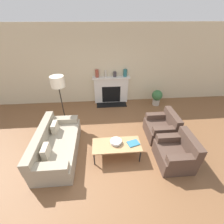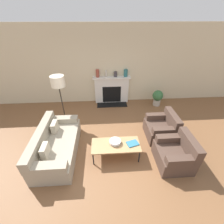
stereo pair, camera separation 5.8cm
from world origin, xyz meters
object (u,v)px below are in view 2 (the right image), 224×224
coffee_table (116,145)px  mantel_vase_right (126,73)px  armchair_near (176,154)px  mantel_vase_left (98,73)px  potted_plant (158,97)px  armchair_far (162,128)px  bowl (115,142)px  couch (56,145)px  mantel_vase_center_right (115,74)px  floor_lamp (58,84)px  mantel_vase_center_left (106,74)px  fireplace (112,90)px

coffee_table → mantel_vase_right: (0.63, 2.90, 0.85)m
armchair_near → mantel_vase_left: 3.82m
mantel_vase_right → potted_plant: bearing=-17.6°
armchair_far → potted_plant: size_ratio=1.36×
armchair_near → bowl: 1.48m
coffee_table → mantel_vase_right: mantel_vase_right is taller
mantel_vase_left → potted_plant: size_ratio=0.46×
bowl → potted_plant: size_ratio=0.46×
bowl → couch: bearing=174.1°
couch → bowl: size_ratio=6.57×
armchair_far → coffee_table: armchair_far is taller
mantel_vase_center_right → mantel_vase_right: (0.39, 0.00, 0.04)m
couch → armchair_near: armchair_near is taller
coffee_table → mantel_vase_left: bearing=98.7°
couch → mantel_vase_right: (2.15, 2.69, 0.94)m
coffee_table → bowl: bowl is taller
armchair_near → floor_lamp: bearing=-121.0°
armchair_near → mantel_vase_center_left: mantel_vase_center_left is taller
mantel_vase_right → mantel_vase_left: bearing=-180.0°
fireplace → bowl: 2.84m
floor_lamp → potted_plant: bearing=16.6°
mantel_vase_center_right → armchair_far: bearing=-62.0°
mantel_vase_center_right → mantel_vase_right: mantel_vase_right is taller
mantel_vase_left → mantel_vase_right: size_ratio=1.08×
bowl → floor_lamp: floor_lamp is taller
mantel_vase_center_right → potted_plant: 1.89m
coffee_table → mantel_vase_center_right: mantel_vase_center_right is taller
mantel_vase_center_left → mantel_vase_right: bearing=0.0°
fireplace → mantel_vase_center_left: 0.71m
mantel_vase_center_right → mantel_vase_right: bearing=0.0°
mantel_vase_left → armchair_near: bearing=-59.8°
couch → armchair_near: size_ratio=2.20×
fireplace → bowl: size_ratio=5.07×
coffee_table → floor_lamp: bearing=136.1°
floor_lamp → mantel_vase_center_right: (1.77, 1.42, -0.23)m
fireplace → potted_plant: (1.80, -0.38, -0.17)m
couch → mantel_vase_center_right: mantel_vase_center_right is taller
armchair_far → potted_plant: armchair_far is taller
armchair_near → mantel_vase_left: (-1.86, 3.20, 0.94)m
coffee_table → armchair_near: bearing=-11.8°
bowl → floor_lamp: (-1.53, 1.43, 0.96)m
coffee_table → potted_plant: (1.88, 2.51, -0.02)m
mantel_vase_left → couch: bearing=-111.9°
potted_plant → coffee_table: bearing=-126.9°
couch → bowl: (1.52, -0.16, 0.18)m
fireplace → mantel_vase_right: 0.88m
couch → armchair_near: (2.94, -0.50, 0.02)m
coffee_table → mantel_vase_center_right: (0.23, 2.90, 0.81)m
couch → mantel_vase_center_right: bearing=-33.1°
couch → floor_lamp: 1.71m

